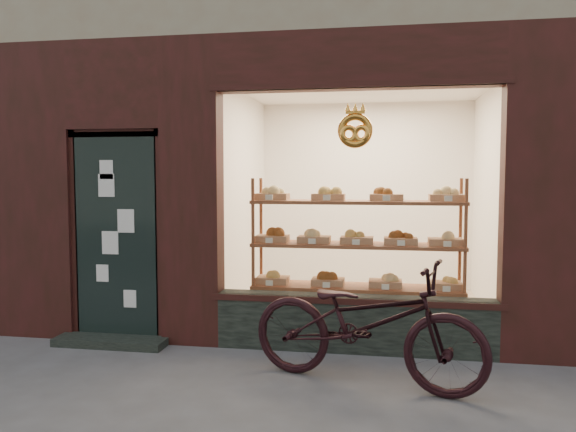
# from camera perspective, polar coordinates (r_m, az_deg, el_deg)

# --- Properties ---
(display_shelf) EXTENTS (2.20, 0.45, 1.70)m
(display_shelf) POSITION_cam_1_polar(r_m,az_deg,el_deg) (5.95, 6.98, -4.22)
(display_shelf) COLOR brown
(display_shelf) RESTS_ON ground
(bicycle) EXTENTS (2.10, 1.20, 1.04)m
(bicycle) POSITION_cam_1_polar(r_m,az_deg,el_deg) (4.74, 7.89, -10.65)
(bicycle) COLOR black
(bicycle) RESTS_ON ground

